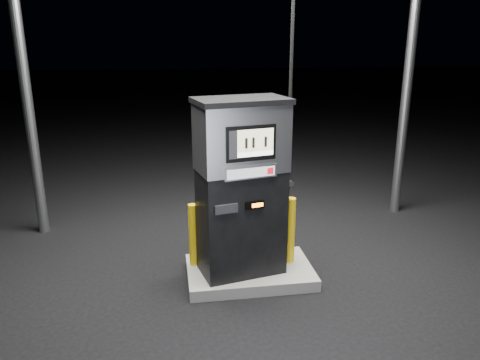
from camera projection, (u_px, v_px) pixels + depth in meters
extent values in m
plane|color=black|center=(250.00, 277.00, 6.08)|extent=(80.00, 80.00, 0.00)
cube|color=slate|center=(250.00, 272.00, 6.06)|extent=(1.60, 1.00, 0.15)
cylinder|color=gray|center=(26.00, 90.00, 6.86)|extent=(0.16, 0.16, 4.50)
cylinder|color=gray|center=(407.00, 83.00, 7.75)|extent=(0.16, 0.16, 4.50)
cube|color=black|center=(241.00, 221.00, 5.78)|extent=(1.10, 0.78, 1.32)
cube|color=#A6A5AC|center=(241.00, 137.00, 5.47)|extent=(1.13, 0.80, 0.79)
cube|color=black|center=(241.00, 101.00, 5.34)|extent=(1.18, 0.85, 0.06)
cube|color=black|center=(251.00, 143.00, 5.19)|extent=(0.59, 0.15, 0.40)
cube|color=#C4B68E|center=(256.00, 140.00, 5.18)|extent=(0.43, 0.09, 0.25)
cube|color=white|center=(255.00, 154.00, 5.23)|extent=(0.43, 0.09, 0.05)
cube|color=#A6A5AC|center=(251.00, 172.00, 5.29)|extent=(0.63, 0.16, 0.15)
cube|color=#ACAEB4|center=(251.00, 173.00, 5.28)|extent=(0.57, 0.13, 0.11)
cube|color=#B60C14|center=(270.00, 171.00, 5.35)|extent=(0.07, 0.02, 0.07)
cube|color=black|center=(255.00, 205.00, 5.43)|extent=(0.23, 0.07, 0.10)
cube|color=orange|center=(258.00, 205.00, 5.43)|extent=(0.14, 0.03, 0.05)
cube|color=black|center=(226.00, 209.00, 5.31)|extent=(0.27, 0.08, 0.11)
cube|color=black|center=(283.00, 182.00, 5.83)|extent=(0.14, 0.21, 0.26)
cylinder|color=gray|center=(287.00, 181.00, 5.86)|extent=(0.12, 0.24, 0.07)
cylinder|color=black|center=(292.00, 34.00, 5.28)|extent=(0.05, 0.05, 3.28)
cylinder|color=yellow|center=(193.00, 235.00, 5.99)|extent=(0.11, 0.11, 0.83)
cylinder|color=yellow|center=(290.00, 230.00, 6.06)|extent=(0.14, 0.14, 0.88)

